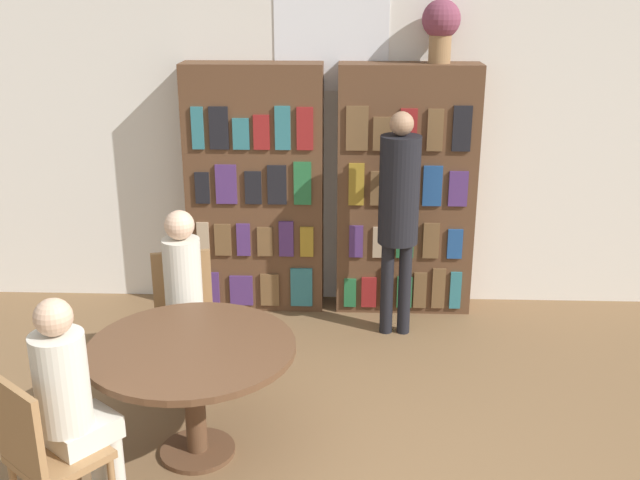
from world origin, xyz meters
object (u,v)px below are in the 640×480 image
chair_near_camera (43,451)px  flower_vase (441,25)px  reading_table (192,364)px  seated_reader_left (184,293)px  bookshelf_left (255,190)px  librarian_standing (399,202)px  seated_reader_right (72,398)px  bookshelf_right (406,191)px  chair_left_side (184,311)px

chair_near_camera → flower_vase: bearing=92.5°
reading_table → seated_reader_left: size_ratio=0.93×
flower_vase → reading_table: bearing=-125.7°
flower_vase → chair_near_camera: (-2.14, -2.88, -1.82)m
flower_vase → reading_table: size_ratio=0.40×
bookshelf_left → librarian_standing: (1.14, -0.50, 0.06)m
bookshelf_left → seated_reader_right: size_ratio=1.63×
flower_vase → reading_table: (-1.56, -2.16, -1.73)m
bookshelf_left → reading_table: 2.20m
reading_table → seated_reader_right: size_ratio=0.94×
bookshelf_left → seated_reader_left: 1.50m
bookshelf_right → chair_left_side: bearing=-141.3°
bookshelf_right → chair_left_side: bookshelf_right is taller
bookshelf_right → seated_reader_right: 3.30m
bookshelf_left → chair_near_camera: bookshelf_left is taller
bookshelf_right → seated_reader_right: size_ratio=1.63×
bookshelf_left → seated_reader_right: 2.82m
reading_table → chair_near_camera: bearing=-129.1°
bookshelf_right → reading_table: size_ratio=1.73×
chair_near_camera → chair_left_side: 1.65m
bookshelf_right → flower_vase: bearing=1.2°
reading_table → seated_reader_left: bearing=104.9°
chair_left_side → librarian_standing: librarian_standing is taller
bookshelf_left → chair_left_side: 1.41m
chair_left_side → seated_reader_left: (0.05, -0.18, 0.21)m
chair_near_camera → seated_reader_right: (0.11, 0.14, 0.21)m
chair_near_camera → librarian_standing: 3.06m
reading_table → librarian_standing: 2.13m
bookshelf_right → chair_near_camera: bookshelf_right is taller
flower_vase → seated_reader_left: (-1.75, -1.44, -1.60)m
bookshelf_right → bookshelf_left: bearing=180.0°
seated_reader_right → seated_reader_left: bearing=117.0°
chair_near_camera → seated_reader_right: bearing=90.0°
bookshelf_left → seated_reader_right: bearing=-102.0°
bookshelf_left → librarian_standing: 1.25m
reading_table → librarian_standing: size_ratio=0.67×
bookshelf_right → seated_reader_right: bookshelf_right is taller
seated_reader_right → chair_near_camera: bearing=-90.0°
flower_vase → seated_reader_right: (-2.03, -2.74, -1.61)m
bookshelf_left → flower_vase: (1.44, 0.00, 1.30)m
seated_reader_left → librarian_standing: size_ratio=0.72×
seated_reader_left → librarian_standing: 1.76m
chair_left_side → seated_reader_right: (-0.23, -1.48, 0.21)m
seated_reader_right → librarian_standing: (1.72, 2.24, 0.36)m
chair_left_side → flower_vase: bearing=-159.7°
bookshelf_left → seated_reader_left: bookshelf_left is taller
bookshelf_left → seated_reader_right: (-0.58, -2.74, -0.30)m
bookshelf_left → chair_near_camera: (-0.70, -2.88, -0.51)m
flower_vase → chair_left_side: flower_vase is taller
chair_left_side → librarian_standing: size_ratio=0.51×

